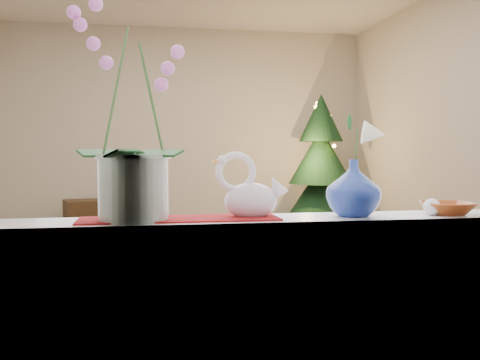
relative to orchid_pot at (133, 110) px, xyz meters
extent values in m
plane|color=#372216|center=(0.54, 2.37, -1.30)|extent=(5.00, 5.00, 0.00)
cube|color=beige|center=(0.54, 4.87, 0.05)|extent=(4.50, 0.10, 2.70)
cube|color=beige|center=(0.54, -0.13, 0.05)|extent=(4.50, 0.10, 2.70)
cube|color=beige|center=(2.79, 2.37, 0.05)|extent=(0.10, 5.00, 2.70)
cube|color=white|center=(0.54, -0.09, -0.86)|extent=(2.20, 0.08, 0.88)
cube|color=white|center=(0.54, 0.00, -0.40)|extent=(2.20, 0.26, 0.04)
cube|color=maroon|center=(0.16, 0.00, -0.38)|extent=(0.70, 0.20, 0.01)
imported|color=navy|center=(0.80, -0.01, -0.26)|extent=(0.27, 0.27, 0.24)
sphere|color=white|center=(1.10, -0.03, -0.35)|extent=(0.07, 0.07, 0.06)
imported|color=#933F17|center=(1.18, -0.01, -0.36)|extent=(0.18, 0.18, 0.04)
cube|color=black|center=(-0.48, 4.50, -1.00)|extent=(0.89, 0.61, 0.61)
camera|label=1|loc=(0.05, -1.87, -0.14)|focal=40.00mm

